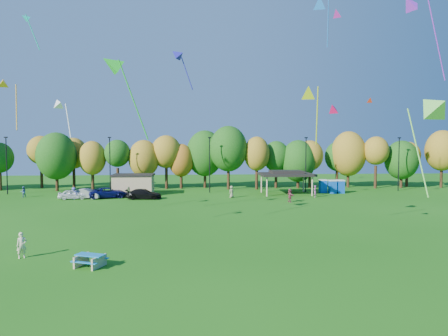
{
  "coord_description": "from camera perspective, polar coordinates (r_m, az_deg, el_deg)",
  "views": [
    {
      "loc": [
        -0.34,
        -25.02,
        7.8
      ],
      "look_at": [
        1.9,
        6.0,
        6.0
      ],
      "focal_mm": 32.0,
      "sensor_mm": 36.0,
      "label": 1
    }
  ],
  "objects": [
    {
      "name": "far_person_0",
      "position": [
        66.6,
        -26.75,
        -3.06
      ],
      "size": [
        1.0,
        0.98,
        1.63
      ],
      "primitive_type": "imported",
      "rotation": [
        0.0,
        0.0,
        3.83
      ],
      "color": "#48669E",
      "rests_on": "ground"
    },
    {
      "name": "kite_3",
      "position": [
        44.53,
        -28.95,
        10.57
      ],
      "size": [
        1.72,
        3.12,
        5.34
      ],
      "color": "orange"
    },
    {
      "name": "kite_10",
      "position": [
        34.95,
        -22.57,
        8.47
      ],
      "size": [
        1.63,
        1.94,
        3.37
      ],
      "color": "silver"
    },
    {
      "name": "kite_6",
      "position": [
        36.39,
        -15.8,
        14.05
      ],
      "size": [
        4.51,
        2.43,
        7.61
      ],
      "color": "green"
    },
    {
      "name": "kite_5",
      "position": [
        57.33,
        20.11,
        9.17
      ],
      "size": [
        1.06,
        1.29,
        1.16
      ],
      "color": "red"
    },
    {
      "name": "kite_13",
      "position": [
        44.09,
        -6.84,
        15.78
      ],
      "size": [
        2.76,
        1.73,
        4.5
      ],
      "color": "navy"
    },
    {
      "name": "kite_9",
      "position": [
        44.93,
        15.81,
        20.58
      ],
      "size": [
        1.62,
        1.68,
        1.35
      ],
      "color": "#C8219D"
    },
    {
      "name": "kite_1",
      "position": [
        31.14,
        27.38,
        7.78
      ],
      "size": [
        2.42,
        4.77,
        7.79
      ],
      "color": "#68CA47"
    },
    {
      "name": "kite_4",
      "position": [
        53.23,
        -26.48,
        18.57
      ],
      "size": [
        2.38,
        1.7,
        4.27
      ],
      "color": "#0DD1AD"
    },
    {
      "name": "far_person_4",
      "position": [
        59.01,
        1.09,
        -3.41
      ],
      "size": [
        1.03,
        1.0,
        1.79
      ],
      "primitive_type": "imported",
      "rotation": [
        0.0,
        0.0,
        3.85
      ],
      "color": "#86875C",
      "rests_on": "ground"
    },
    {
      "name": "picnic_table",
      "position": [
        27.56,
        -18.58,
        -12.29
      ],
      "size": [
        2.3,
        2.12,
        0.8
      ],
      "rotation": [
        0.0,
        0.0,
        -0.38
      ],
      "color": "tan",
      "rests_on": "ground"
    },
    {
      "name": "tree_line",
      "position": [
        70.56,
        -4.69,
        1.77
      ],
      "size": [
        93.57,
        10.55,
        11.15
      ],
      "color": "black",
      "rests_on": "ground"
    },
    {
      "name": "kite_flyer",
      "position": [
        31.24,
        -26.93,
        -9.82
      ],
      "size": [
        0.78,
        0.71,
        1.79
      ],
      "primitive_type": "imported",
      "rotation": [
        0.0,
        0.0,
        0.56
      ],
      "color": "beige",
      "rests_on": "ground"
    },
    {
      "name": "far_person_3",
      "position": [
        60.93,
        -20.66,
        -3.42
      ],
      "size": [
        1.3,
        1.07,
        1.76
      ],
      "primitive_type": "imported",
      "rotation": [
        0.0,
        0.0,
        5.85
      ],
      "color": "#514FAD",
      "rests_on": "ground"
    },
    {
      "name": "car_b",
      "position": [
        61.29,
        -18.98,
        -3.49
      ],
      "size": [
        4.67,
        2.72,
        1.46
      ],
      "primitive_type": "imported",
      "rotation": [
        0.0,
        0.0,
        1.29
      ],
      "color": "gray",
      "rests_on": "ground"
    },
    {
      "name": "car_a",
      "position": [
        61.5,
        -20.73,
        -3.53
      ],
      "size": [
        4.26,
        2.1,
        1.4
      ],
      "primitive_type": "imported",
      "rotation": [
        0.0,
        0.0,
        1.68
      ],
      "color": "white",
      "rests_on": "ground"
    },
    {
      "name": "ground",
      "position": [
        26.21,
        -3.29,
        -14.0
      ],
      "size": [
        160.0,
        160.0,
        0.0
      ],
      "primitive_type": "plane",
      "color": "#19600F",
      "rests_on": "ground"
    },
    {
      "name": "lamp_posts",
      "position": [
        65.13,
        -2.07,
        0.76
      ],
      "size": [
        64.5,
        0.25,
        9.09
      ],
      "color": "black",
      "rests_on": "ground"
    },
    {
      "name": "far_person_2",
      "position": [
        61.16,
        12.87,
        -3.26
      ],
      "size": [
        0.57,
        0.73,
        1.78
      ],
      "primitive_type": "imported",
      "rotation": [
        0.0,
        0.0,
        4.48
      ],
      "color": "#AA5095",
      "rests_on": "ground"
    },
    {
      "name": "car_c",
      "position": [
        61.13,
        -16.22,
        -3.42
      ],
      "size": [
        6.04,
        4.0,
        1.54
      ],
      "primitive_type": "imported",
      "rotation": [
        0.0,
        0.0,
        1.85
      ],
      "color": "#0C104D",
      "rests_on": "ground"
    },
    {
      "name": "kite_2",
      "position": [
        44.94,
        25.08,
        20.48
      ],
      "size": [
        4.84,
        2.48,
        8.42
      ],
      "color": "#A62AE3"
    },
    {
      "name": "porta_potties",
      "position": [
        66.93,
        15.16,
        -2.55
      ],
      "size": [
        3.75,
        2.08,
        2.18
      ],
      "color": "#0D4AB4",
      "rests_on": "ground"
    },
    {
      "name": "car_d",
      "position": [
        58.74,
        -11.38,
        -3.66
      ],
      "size": [
        5.11,
        2.24,
        1.46
      ],
      "primitive_type": "imported",
      "rotation": [
        0.0,
        0.0,
        1.53
      ],
      "color": "black",
      "rests_on": "ground"
    },
    {
      "name": "far_person_1",
      "position": [
        55.21,
        9.41,
        -3.88
      ],
      "size": [
        0.93,
        1.8,
        1.85
      ],
      "primitive_type": "imported",
      "rotation": [
        0.0,
        0.0,
        1.8
      ],
      "color": "#893949",
      "rests_on": "ground"
    },
    {
      "name": "pavilion",
      "position": [
        63.82,
        8.86,
        -0.84
      ],
      "size": [
        8.2,
        6.2,
        3.77
      ],
      "color": "tan",
      "rests_on": "ground"
    },
    {
      "name": "far_person_5",
      "position": [
        58.72,
        -13.46,
        -3.52
      ],
      "size": [
        0.97,
        1.12,
        1.82
      ],
      "primitive_type": "imported",
      "rotation": [
        0.0,
        0.0,
        2.18
      ],
      "color": "#516B41",
      "rests_on": "ground"
    },
    {
      "name": "kite_11",
      "position": [
        33.15,
        15.32,
        8.26
      ],
      "size": [
        1.4,
        1.45,
        1.17
      ],
      "color": "#E20C53"
    },
    {
      "name": "kite_0",
      "position": [
        36.08,
        11.97,
        10.57
      ],
      "size": [
        1.74,
        3.38,
        5.52
      ],
      "color": "#D2DD17"
    },
    {
      "name": "kite_12",
      "position": [
        53.24,
        13.5,
        22.02
      ],
      "size": [
        2.23,
        4.08,
        6.64
      ],
      "color": "blue"
    },
    {
      "name": "utility_building",
      "position": [
        64.05,
        -12.8,
        -2.29
      ],
      "size": [
        6.3,
        4.3,
        3.25
      ],
      "color": "tan",
      "rests_on": "ground"
    }
  ]
}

